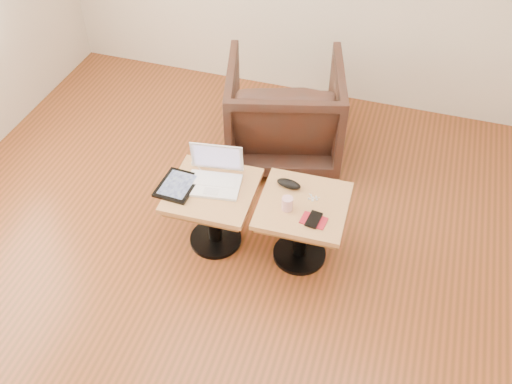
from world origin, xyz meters
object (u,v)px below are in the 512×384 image
(side_table_right, at_px, (302,217))
(laptop, at_px, (215,176))
(striped_cup, at_px, (287,204))
(side_table_left, at_px, (213,202))
(armchair, at_px, (284,111))

(side_table_right, xyz_separation_m, laptop, (-0.54, 0.02, 0.16))
(laptop, bearing_deg, striped_cup, -19.57)
(laptop, bearing_deg, side_table_left, -94.29)
(side_table_left, xyz_separation_m, laptop, (-0.00, 0.06, 0.16))
(side_table_left, height_order, armchair, armchair)
(side_table_left, relative_size, side_table_right, 1.00)
(striped_cup, distance_m, armchair, 1.06)
(side_table_left, height_order, laptop, laptop)
(laptop, bearing_deg, side_table_right, -10.98)
(striped_cup, bearing_deg, side_table_right, 41.04)
(side_table_left, distance_m, side_table_right, 0.54)
(striped_cup, bearing_deg, side_table_left, 176.62)
(side_table_left, bearing_deg, laptop, 92.24)
(side_table_left, relative_size, striped_cup, 6.35)
(side_table_left, distance_m, striped_cup, 0.49)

